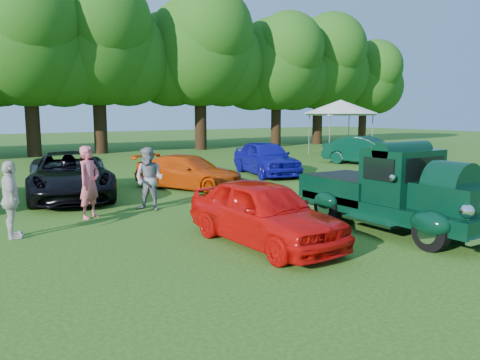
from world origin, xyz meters
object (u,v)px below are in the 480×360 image
canopy_tent (340,107)px  back_car_black (70,175)px  spectator_white (11,200)px  back_car_blue (266,158)px  spectator_grey (149,179)px  back_car_orange (189,172)px  red_convertible (264,212)px  spectator_pink (89,182)px  back_car_green (367,151)px  hero_pickup (393,194)px

canopy_tent → back_car_black: bearing=-162.3°
spectator_white → canopy_tent: 23.43m
back_car_blue → spectator_grey: (-7.47, -4.41, 0.14)m
spectator_grey → back_car_orange: bearing=97.1°
back_car_black → spectator_white: size_ratio=3.12×
back_car_black → spectator_grey: spectator_grey is taller
red_convertible → back_car_orange: 7.80m
spectator_pink → back_car_green: bearing=-19.5°
spectator_grey → spectator_white: (-3.80, -1.19, -0.03)m
back_car_green → spectator_grey: 15.35m
hero_pickup → spectator_pink: hero_pickup is taller
back_car_black → back_car_green: 16.08m
back_car_orange → back_car_blue: (4.71, 1.55, 0.16)m
hero_pickup → back_car_blue: hero_pickup is taller
back_car_black → back_car_blue: bearing=18.0°
canopy_tent → spectator_pink: bearing=-153.6°
spectator_grey → spectator_white: size_ratio=1.04×
spectator_pink → spectator_white: (-2.07, -1.14, -0.09)m
canopy_tent → hero_pickup: bearing=-131.4°
back_car_orange → back_car_blue: size_ratio=0.94×
hero_pickup → canopy_tent: bearing=48.6°
hero_pickup → spectator_white: hero_pickup is taller
spectator_pink → back_car_orange: bearing=-3.1°
red_convertible → spectator_white: 5.70m
back_car_blue → spectator_pink: spectator_pink is taller
red_convertible → spectator_white: (-4.51, 3.49, 0.18)m
back_car_black → back_car_blue: 8.96m
spectator_grey → canopy_tent: (17.03, 9.28, 2.23)m
hero_pickup → spectator_white: 8.96m
back_car_black → back_car_blue: (8.90, 1.04, 0.01)m
hero_pickup → spectator_grey: hero_pickup is taller
hero_pickup → red_convertible: size_ratio=1.22×
spectator_pink → spectator_grey: (1.73, 0.05, -0.06)m
hero_pickup → spectator_grey: (-4.14, 5.31, 0.07)m
hero_pickup → back_car_green: bearing=44.1°
spectator_white → canopy_tent: size_ratio=0.29×
canopy_tent → red_convertible: bearing=-139.5°
spectator_grey → red_convertible: bearing=-30.4°
hero_pickup → canopy_tent: 19.61m
back_car_blue → spectator_white: bearing=-140.4°
spectator_grey → spectator_pink: bearing=-127.4°
back_car_blue → spectator_white: size_ratio=2.58×
back_car_black → back_car_orange: bearing=4.3°
hero_pickup → red_convertible: hero_pickup is taller
spectator_pink → spectator_grey: spectator_pink is taller
back_car_green → spectator_pink: (-16.31, -4.85, 0.22)m
hero_pickup → back_car_blue: 10.28m
red_convertible → spectator_white: spectator_white is taller
back_car_blue → back_car_black: bearing=-160.2°
back_car_black → spectator_pink: size_ratio=2.83×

